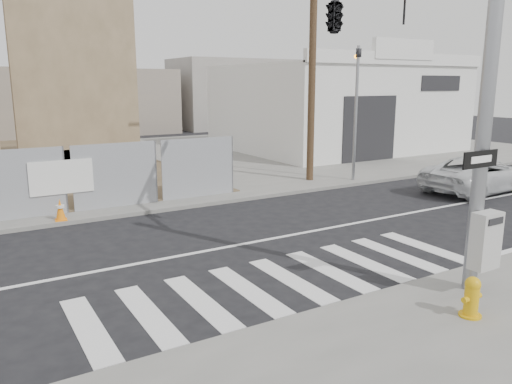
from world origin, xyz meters
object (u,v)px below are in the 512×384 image
auto_shop (336,107)px  suv (479,174)px  traffic_cone_d (60,210)px  fire_hydrant (472,297)px  signal_pole (377,42)px

auto_shop → suv: 12.61m
suv → traffic_cone_d: size_ratio=7.60×
auto_shop → fire_hydrant: (-12.50, -18.52, -2.07)m
signal_pole → fire_hydrant: signal_pole is taller
suv → traffic_cone_d: 14.38m
fire_hydrant → suv: suv is taller
signal_pole → suv: (8.27, 2.97, -4.12)m
fire_hydrant → suv: 11.31m
suv → traffic_cone_d: bearing=73.3°
fire_hydrant → signal_pole: bearing=72.0°
signal_pole → traffic_cone_d: bearing=132.4°
signal_pole → fire_hydrant: size_ratio=10.12×
suv → traffic_cone_d: (-13.99, 3.30, -0.23)m
suv → fire_hydrant: bearing=121.5°
signal_pole → auto_shop: (11.50, 15.01, -2.25)m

